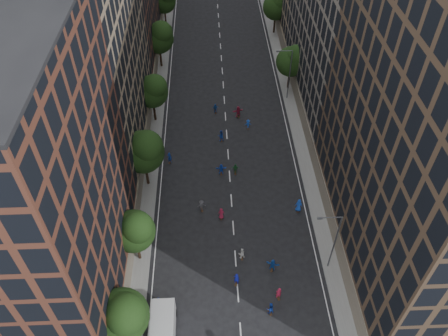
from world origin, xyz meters
name	(u,v)px	position (x,y,z in m)	size (l,w,h in m)	color
ground	(226,118)	(0.00, 40.00, 0.00)	(240.00, 240.00, 0.00)	black
sidewalk_left	(154,93)	(-12.00, 47.50, 0.07)	(4.00, 105.00, 0.15)	slate
sidewalk_right	(293,89)	(12.00, 47.50, 0.07)	(4.00, 105.00, 0.15)	slate
bldg_left_a	(25,194)	(-19.00, 11.00, 15.00)	(14.00, 22.00, 30.00)	#532C1F
bldg_left_b	(75,39)	(-19.00, 35.00, 17.00)	(14.00, 26.00, 34.00)	#887359
bldg_right_a	(444,127)	(19.00, 15.00, 18.00)	(14.00, 30.00, 36.00)	#473526
bldg_right_b	(358,5)	(19.00, 44.00, 16.50)	(14.00, 28.00, 33.00)	#6A6258
tree_left_0	(123,315)	(-11.01, 3.85, 5.96)	(5.20, 5.20, 8.83)	black
tree_left_1	(135,230)	(-11.02, 13.86, 5.55)	(4.80, 4.80, 8.21)	black
tree_left_2	(144,150)	(-10.99, 25.83, 6.36)	(5.60, 5.60, 9.45)	black
tree_left_3	(153,90)	(-11.02, 39.85, 5.82)	(5.00, 5.00, 8.58)	black
tree_left_4	(159,37)	(-11.00, 55.84, 6.10)	(5.40, 5.40, 9.08)	black
tree_left_5	(165,0)	(-11.02, 71.86, 5.68)	(4.80, 4.80, 8.33)	black
tree_right_a	(292,60)	(11.38, 47.85, 5.63)	(5.00, 5.00, 8.39)	black
tree_right_b	(277,5)	(11.39, 67.85, 5.96)	(5.20, 5.20, 8.83)	black
streetlamp_near	(333,240)	(10.37, 12.00, 5.17)	(2.64, 0.22, 9.06)	#595B60
streetlamp_far	(289,72)	(10.37, 45.00, 5.17)	(2.64, 0.22, 9.06)	#595B60
cargo_van	(163,328)	(-7.82, 4.61, 1.49)	(2.52, 5.34, 2.83)	#B4B4B6
skater_1	(237,279)	(-0.10, 10.23, 0.89)	(0.65, 0.43, 1.78)	#161DB7
skater_2	(270,308)	(3.23, 6.60, 0.85)	(0.83, 0.64, 1.70)	#1334A1
skater_4	(159,302)	(-8.50, 7.86, 0.76)	(0.89, 0.37, 1.51)	#1427A4
skater_5	(273,265)	(4.12, 11.87, 0.84)	(1.56, 0.50, 1.68)	#13419B
skater_6	(221,214)	(-1.44, 19.64, 0.84)	(0.82, 0.54, 1.69)	maroon
skater_7	(279,293)	(4.34, 8.31, 0.90)	(0.66, 0.43, 1.80)	#A51B39
skater_8	(242,254)	(0.71, 13.59, 0.81)	(0.78, 0.61, 1.61)	silver
skater_9	(202,206)	(-3.91, 21.09, 0.83)	(1.08, 0.62, 1.67)	#3C3C41
skater_10	(235,169)	(0.83, 27.58, 0.82)	(0.96, 0.40, 1.64)	#1C5F29
skater_11	(221,169)	(-1.17, 27.59, 0.83)	(1.54, 0.49, 1.66)	#153CAF
skater_12	(299,206)	(8.50, 20.46, 0.97)	(0.95, 0.62, 1.94)	#1540AE
skater_13	(170,158)	(-8.44, 30.20, 0.88)	(0.64, 0.42, 1.75)	navy
skater_14	(221,136)	(-0.95, 34.60, 0.93)	(0.91, 0.71, 1.87)	#153DAF
skater_15	(248,124)	(3.37, 37.40, 0.77)	(0.99, 0.57, 1.53)	#1647B9
skater_16	(215,109)	(-1.57, 41.59, 0.80)	(0.94, 0.39, 1.61)	blue
skater_17	(238,112)	(2.03, 40.36, 0.96)	(1.78, 0.57, 1.92)	maroon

